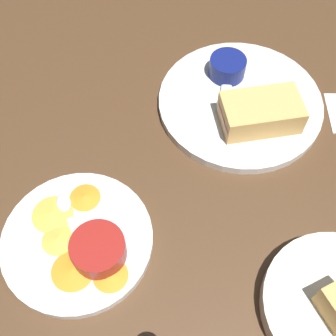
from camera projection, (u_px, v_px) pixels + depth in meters
The scene contains 9 objects.
ground_plane at pixel (212, 169), 73.08cm from camera, with size 110.00×110.00×3.00cm, color #4C331E.
plate_sandwich_main at pixel (240, 103), 77.71cm from camera, with size 29.09×29.09×1.60cm, color silver.
sandwich_half_near at pixel (261, 113), 72.41cm from camera, with size 13.68×8.42×4.80cm.
ramekin_dark_sauce at pixel (227, 66), 78.67cm from camera, with size 6.61×6.61×3.54cm.
spoon_by_dark_ramekin at pixel (227, 95), 77.16cm from camera, with size 3.19×9.96×0.80cm.
plate_chips_companion at pixel (77, 240), 63.85cm from camera, with size 22.22×22.22×1.60cm, color silver.
ramekin_light_gravy at pixel (98, 249), 60.32cm from camera, with size 7.77×7.77×3.45cm.
spoon_by_gravy_ramekin at pixel (66, 210), 65.16cm from camera, with size 4.46×9.83×0.80cm.
plantain_chip_scatter at pixel (73, 239), 62.82cm from camera, with size 15.65×19.17×0.60cm.
Camera 1 is at (11.47, 37.45, 60.65)cm, focal length 46.57 mm.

